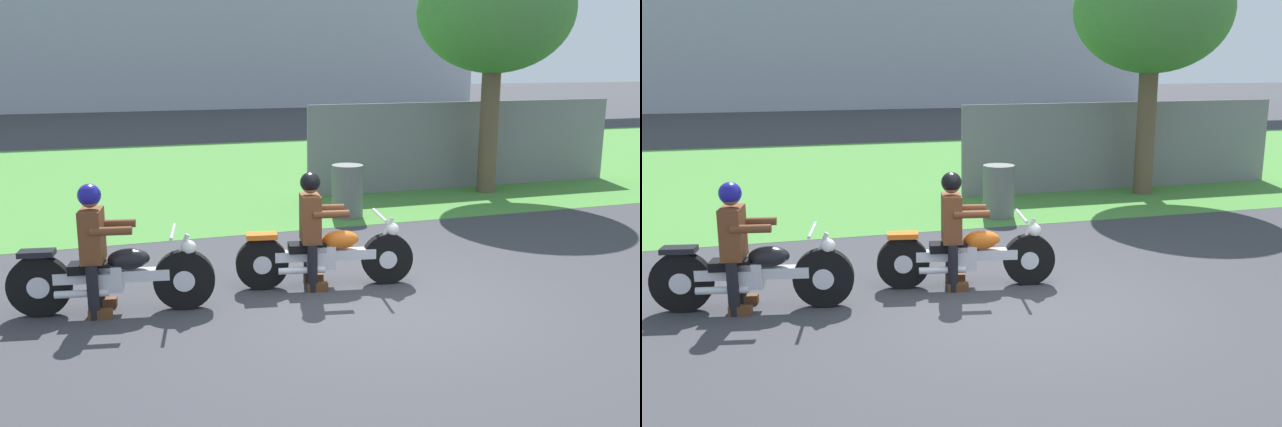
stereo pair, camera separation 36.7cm
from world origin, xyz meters
TOP-DOWN VIEW (x-y plane):
  - ground at (0.00, 0.00)m, footprint 120.00×120.00m
  - grass_verge at (0.00, 9.64)m, footprint 60.00×12.00m
  - motorcycle_lead at (-0.40, 0.92)m, footprint 2.12×0.71m
  - rider_lead at (-0.57, 0.95)m, footprint 0.60×0.53m
  - motorcycle_follow at (-2.85, 0.81)m, footprint 2.15×0.71m
  - rider_follow at (-3.01, 0.84)m, footprint 0.60×0.53m
  - tree_roadside at (4.67, 5.58)m, footprint 3.04×3.04m
  - trash_can at (1.16, 4.33)m, footprint 0.54×0.54m
  - fence_segment at (4.55, 6.22)m, footprint 7.00×0.06m

SIDE VIEW (x-z plane):
  - ground at x=0.00m, z-range 0.00..0.00m
  - grass_verge at x=0.00m, z-range 0.00..0.01m
  - motorcycle_lead at x=-0.40m, z-range -0.05..0.82m
  - motorcycle_follow at x=-2.85m, z-range -0.04..0.84m
  - trash_can at x=1.16m, z-range 0.00..0.90m
  - rider_lead at x=-0.57m, z-range 0.11..1.50m
  - rider_follow at x=-3.01m, z-range 0.12..1.53m
  - fence_segment at x=4.55m, z-range 0.00..1.80m
  - tree_roadside at x=4.67m, z-range 1.16..5.97m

